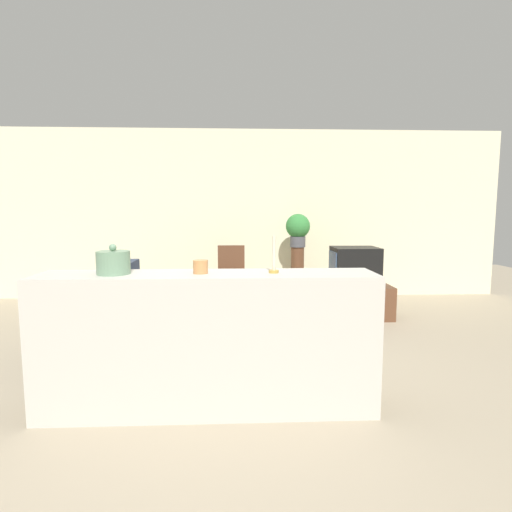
# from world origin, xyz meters

# --- Properties ---
(ground_plane) EXTENTS (14.00, 14.00, 0.00)m
(ground_plane) POSITION_xyz_m (0.00, 0.00, 0.00)
(ground_plane) COLOR tan
(wall_back) EXTENTS (9.00, 0.06, 2.70)m
(wall_back) POSITION_xyz_m (0.00, 3.43, 1.35)
(wall_back) COLOR beige
(wall_back) RESTS_ON ground_plane
(couch) EXTENTS (0.88, 2.02, 0.77)m
(couch) POSITION_xyz_m (-0.91, 1.26, 0.28)
(couch) COLOR #384256
(couch) RESTS_ON ground_plane
(tv_stand) EXTENTS (0.95, 0.51, 0.44)m
(tv_stand) POSITION_xyz_m (1.74, 2.02, 0.22)
(tv_stand) COLOR brown
(tv_stand) RESTS_ON ground_plane
(television) EXTENTS (0.59, 0.48, 0.50)m
(television) POSITION_xyz_m (1.73, 2.02, 0.69)
(television) COLOR black
(television) RESTS_ON tv_stand
(wooden_chair) EXTENTS (0.44, 0.44, 0.90)m
(wooden_chair) POSITION_xyz_m (0.11, 2.69, 0.49)
(wooden_chair) COLOR brown
(wooden_chair) RESTS_ON ground_plane
(plant_stand) EXTENTS (0.20, 0.20, 0.86)m
(plant_stand) POSITION_xyz_m (1.12, 2.93, 0.43)
(plant_stand) COLOR brown
(plant_stand) RESTS_ON ground_plane
(potted_plant) EXTENTS (0.37, 0.37, 0.50)m
(potted_plant) POSITION_xyz_m (1.12, 2.93, 1.14)
(potted_plant) COLOR #4C4C51
(potted_plant) RESTS_ON plant_stand
(foreground_counter) EXTENTS (2.34, 0.44, 0.98)m
(foreground_counter) POSITION_xyz_m (0.00, -0.35, 0.49)
(foreground_counter) COLOR beige
(foreground_counter) RESTS_ON ground_plane
(decorative_bowl) EXTENTS (0.22, 0.22, 0.21)m
(decorative_bowl) POSITION_xyz_m (-0.64, -0.35, 1.06)
(decorative_bowl) COLOR gray
(decorative_bowl) RESTS_ON foreground_counter
(candle_jar) EXTENTS (0.10, 0.10, 0.09)m
(candle_jar) POSITION_xyz_m (-0.05, -0.35, 1.03)
(candle_jar) COLOR #C6844C
(candle_jar) RESTS_ON foreground_counter
(candlestick) EXTENTS (0.07, 0.07, 0.26)m
(candlestick) POSITION_xyz_m (0.46, -0.35, 1.07)
(candlestick) COLOR #B7933D
(candlestick) RESTS_ON foreground_counter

